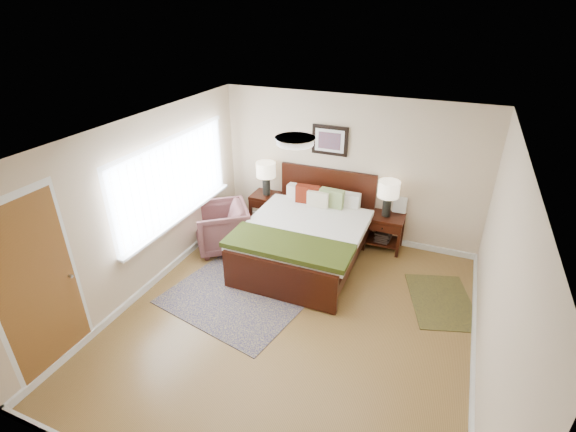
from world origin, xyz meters
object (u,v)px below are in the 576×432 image
object	(u,v)px
bed	(306,231)
armchair	(222,227)
lamp_left	(266,172)
nightstand_right	(384,229)
rug_persian	(259,278)
nightstand_left	(266,201)
lamp_right	(388,192)

from	to	relation	value
bed	armchair	xyz separation A→B (m)	(-1.45, -0.17, -0.16)
lamp_left	armchair	size ratio (longest dim) A/B	0.71
nightstand_right	armchair	bearing A→B (deg)	-157.86
rug_persian	nightstand_left	bearing A→B (deg)	122.80
rug_persian	nightstand_right	bearing A→B (deg)	57.55
lamp_right	bed	bearing A→B (deg)	-141.25
nightstand_left	armchair	bearing A→B (deg)	-109.01
nightstand_left	rug_persian	distance (m)	1.79
armchair	lamp_right	bearing A→B (deg)	74.73
nightstand_right	rug_persian	bearing A→B (deg)	-134.01
bed	rug_persian	world-z (taller)	bed
lamp_left	lamp_right	xyz separation A→B (m)	(2.18, 0.00, -0.01)
nightstand_left	lamp_right	bearing A→B (deg)	0.56
armchair	rug_persian	size ratio (longest dim) A/B	0.33
lamp_right	armchair	distance (m)	2.82
lamp_right	rug_persian	bearing A→B (deg)	-133.78
rug_persian	bed	bearing A→B (deg)	69.49
nightstand_right	lamp_left	distance (m)	2.29
lamp_left	lamp_right	distance (m)	2.18
lamp_left	rug_persian	bearing A→B (deg)	-69.01
lamp_left	nightstand_right	bearing A→B (deg)	-0.34
nightstand_left	lamp_left	distance (m)	0.56
nightstand_left	rug_persian	bearing A→B (deg)	-68.76
nightstand_right	armchair	size ratio (longest dim) A/B	0.72
lamp_right	armchair	world-z (taller)	lamp_right
lamp_left	rug_persian	xyz separation A→B (m)	(0.62, -1.63, -1.05)
bed	lamp_right	bearing A→B (deg)	38.75
nightstand_right	armchair	xyz separation A→B (m)	(-2.53, -1.03, 0.02)
nightstand_right	lamp_right	xyz separation A→B (m)	(-0.00, 0.01, 0.67)
bed	lamp_right	distance (m)	1.48
lamp_right	armchair	xyz separation A→B (m)	(-2.53, -1.04, -0.66)
rug_persian	lamp_right	bearing A→B (deg)	57.78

